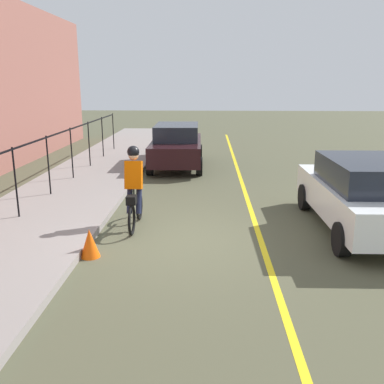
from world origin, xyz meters
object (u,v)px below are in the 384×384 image
(patrol_sedan, at_px, (363,193))
(traffic_cone_near, at_px, (90,243))
(parked_sedan_rear, at_px, (177,145))
(cyclist_lead, at_px, (134,188))

(patrol_sedan, distance_m, traffic_cone_near, 5.76)
(patrol_sedan, bearing_deg, parked_sedan_rear, 31.87)
(patrol_sedan, height_order, parked_sedan_rear, same)
(cyclist_lead, xyz_separation_m, parked_sedan_rear, (7.08, -0.41, -0.09))
(cyclist_lead, xyz_separation_m, patrol_sedan, (0.05, -4.91, -0.09))
(traffic_cone_near, bearing_deg, cyclist_lead, -18.92)
(cyclist_lead, distance_m, patrol_sedan, 4.91)
(patrol_sedan, relative_size, parked_sedan_rear, 1.00)
(cyclist_lead, bearing_deg, traffic_cone_near, 160.87)
(cyclist_lead, relative_size, parked_sedan_rear, 0.41)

